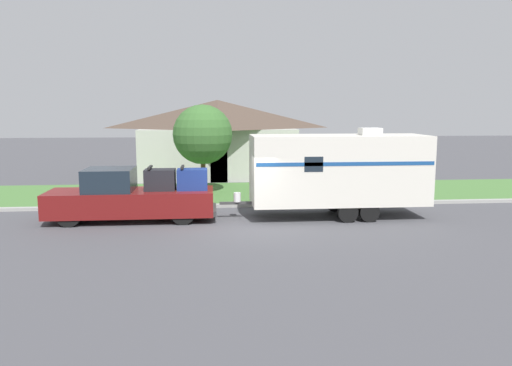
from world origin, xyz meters
name	(u,v)px	position (x,y,z in m)	size (l,w,h in m)	color
ground_plane	(243,227)	(0.00, 0.00, 0.00)	(120.00, 120.00, 0.00)	#47474C
curb_strip	(237,205)	(0.00, 3.75, 0.07)	(80.00, 0.30, 0.14)	#999993
lawn_strip	(233,193)	(0.00, 7.40, 0.01)	(80.00, 7.00, 0.03)	#477538
house_across_street	(218,137)	(-0.66, 14.48, 2.51)	(10.19, 7.07, 4.84)	#B2B2A8
pickup_truck	(132,197)	(-4.15, 1.40, 0.93)	(6.37, 2.01, 2.10)	black
travel_trailer	(338,169)	(3.89, 1.40, 1.89)	(8.13, 2.38, 3.53)	black
mailbox	(196,180)	(-1.82, 4.85, 1.06)	(0.48, 0.20, 1.38)	brown
tree_in_yard	(203,135)	(-1.51, 7.30, 3.00)	(2.97, 2.97, 4.49)	brown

